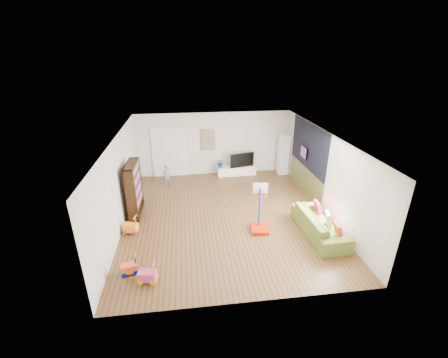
{
  "coord_description": "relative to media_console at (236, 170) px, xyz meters",
  "views": [
    {
      "loc": [
        -1.18,
        -8.56,
        5.07
      ],
      "look_at": [
        0.0,
        0.4,
        1.15
      ],
      "focal_mm": 24.0,
      "sensor_mm": 36.0,
      "label": 1
    }
  ],
  "objects": [
    {
      "name": "ceiling",
      "position": [
        -0.95,
        -3.44,
        2.51
      ],
      "size": [
        6.5,
        7.5,
        0.0
      ],
      "primitive_type": "cube",
      "color": "white",
      "rests_on": "ground"
    },
    {
      "name": "vase_plant",
      "position": [
        -0.71,
        -0.04,
        0.4
      ],
      "size": [
        0.42,
        0.39,
        0.41
      ],
      "primitive_type": "imported",
      "rotation": [
        0.0,
        0.0,
        -0.21
      ],
      "color": "navy",
      "rests_on": "media_console"
    },
    {
      "name": "sofa",
      "position": [
        1.66,
        -4.87,
        0.14
      ],
      "size": [
        0.98,
        2.31,
        0.66
      ],
      "primitive_type": "imported",
      "rotation": [
        0.0,
        0.0,
        1.61
      ],
      "color": "#586E27",
      "rests_on": "ground"
    },
    {
      "name": "wall_back",
      "position": [
        -0.95,
        0.31,
        1.16
      ],
      "size": [
        6.5,
        0.0,
        2.7
      ],
      "primitive_type": "cube",
      "color": "silver",
      "rests_on": "ground"
    },
    {
      "name": "tv",
      "position": [
        0.2,
        0.01,
        0.51
      ],
      "size": [
        1.08,
        0.39,
        0.62
      ],
      "primitive_type": "imported",
      "rotation": [
        0.0,
        0.0,
        0.24
      ],
      "color": "black",
      "rests_on": "media_console"
    },
    {
      "name": "pillow_left",
      "position": [
        1.88,
        -5.49,
        0.33
      ],
      "size": [
        0.15,
        0.4,
        0.39
      ],
      "primitive_type": "cube",
      "rotation": [
        0.0,
        0.0,
        -0.14
      ],
      "color": "red",
      "rests_on": "sofa"
    },
    {
      "name": "media_console",
      "position": [
        0.0,
        0.0,
        0.0
      ],
      "size": [
        1.69,
        0.5,
        0.39
      ],
      "primitive_type": "cube",
      "rotation": [
        0.0,
        0.0,
        0.05
      ],
      "color": "white",
      "rests_on": "ground"
    },
    {
      "name": "basketball_hoop",
      "position": [
        -0.05,
        -4.46,
        0.55
      ],
      "size": [
        0.58,
        0.68,
        1.48
      ],
      "primitive_type": "cube",
      "rotation": [
        0.0,
        0.0,
        -0.12
      ],
      "color": "red",
      "rests_on": "ground"
    },
    {
      "name": "painting_back",
      "position": [
        -1.2,
        0.27,
        1.36
      ],
      "size": [
        0.62,
        0.06,
        0.92
      ],
      "primitive_type": "cube",
      "color": "gold",
      "rests_on": "wall_back"
    },
    {
      "name": "olive_wainscot",
      "position": [
        2.28,
        -2.04,
        0.31
      ],
      "size": [
        0.01,
        3.2,
        1.0
      ],
      "primitive_type": "cube",
      "color": "brown",
      "rests_on": "wall_right"
    },
    {
      "name": "tall_cabinet",
      "position": [
        2.04,
        -0.1,
        0.7
      ],
      "size": [
        0.42,
        0.42,
        1.79
      ],
      "primitive_type": "cube",
      "rotation": [
        0.0,
        0.0,
        0.02
      ],
      "color": "white",
      "rests_on": "ground"
    },
    {
      "name": "floor",
      "position": [
        -0.95,
        -3.44,
        -0.19
      ],
      "size": [
        6.5,
        7.5,
        0.0
      ],
      "primitive_type": "cube",
      "color": "brown",
      "rests_on": "ground"
    },
    {
      "name": "child",
      "position": [
        -2.98,
        -0.72,
        0.23
      ],
      "size": [
        0.38,
        0.34,
        0.86
      ],
      "primitive_type": "imported",
      "rotation": [
        0.0,
        0.0,
        3.68
      ],
      "color": "gray",
      "rests_on": "ground"
    },
    {
      "name": "ride_on_yellow",
      "position": [
        -3.91,
        -4.09,
        0.09
      ],
      "size": [
        0.48,
        0.36,
        0.57
      ],
      "primitive_type": "cube",
      "rotation": [
        0.0,
        0.0,
        -0.26
      ],
      "color": "orange",
      "rests_on": "ground"
    },
    {
      "name": "doorway",
      "position": [
        -2.85,
        0.27,
        0.86
      ],
      "size": [
        1.45,
        0.06,
        2.1
      ],
      "primitive_type": "cube",
      "color": "white",
      "rests_on": "ground"
    },
    {
      "name": "navy_accent",
      "position": [
        2.28,
        -2.04,
        1.66
      ],
      "size": [
        0.01,
        3.2,
        1.7
      ],
      "primitive_type": "cube",
      "color": "black",
      "rests_on": "wall_right"
    },
    {
      "name": "pillow_right",
      "position": [
        1.86,
        -4.19,
        0.33
      ],
      "size": [
        0.12,
        0.38,
        0.38
      ],
      "primitive_type": "cube",
      "rotation": [
        0.0,
        0.0,
        -0.05
      ],
      "color": "#A91835",
      "rests_on": "sofa"
    },
    {
      "name": "pillow_center",
      "position": [
        1.89,
        -4.9,
        0.33
      ],
      "size": [
        0.2,
        0.41,
        0.39
      ],
      "primitive_type": "cube",
      "rotation": [
        0.0,
        0.0,
        -0.27
      ],
      "color": "white",
      "rests_on": "sofa"
    },
    {
      "name": "wall_right",
      "position": [
        2.3,
        -3.44,
        1.16
      ],
      "size": [
        0.0,
        7.5,
        2.7
      ],
      "primitive_type": "cube",
      "color": "silver",
      "rests_on": "ground"
    },
    {
      "name": "artwork_right",
      "position": [
        2.22,
        -1.84,
        1.36
      ],
      "size": [
        0.04,
        0.56,
        0.46
      ],
      "primitive_type": "cube",
      "color": "#7F3F8C",
      "rests_on": "wall_right"
    },
    {
      "name": "ride_on_pink",
      "position": [
        -3.2,
        -6.27,
        0.08
      ],
      "size": [
        0.46,
        0.33,
        0.56
      ],
      "primitive_type": "cube",
      "rotation": [
        0.0,
        0.0,
        -0.18
      ],
      "color": "#CA3B79",
      "rests_on": "ground"
    },
    {
      "name": "ride_on_orange",
      "position": [
        -3.67,
        -5.92,
        0.06
      ],
      "size": [
        0.43,
        0.32,
        0.51
      ],
      "primitive_type": "cube",
      "rotation": [
        0.0,
        0.0,
        0.22
      ],
      "color": "#E65B24",
      "rests_on": "ground"
    },
    {
      "name": "wall_left",
      "position": [
        -4.2,
        -3.44,
        1.16
      ],
      "size": [
        0.0,
        7.5,
        2.7
      ],
      "primitive_type": "cube",
      "color": "silver",
      "rests_on": "ground"
    },
    {
      "name": "wall_front",
      "position": [
        -0.95,
        -7.19,
        1.16
      ],
      "size": [
        6.5,
        0.0,
        2.7
      ],
      "primitive_type": "cube",
      "color": "white",
      "rests_on": "ground"
    },
    {
      "name": "bookshelf",
      "position": [
        -3.88,
        -2.92,
        0.7
      ],
      "size": [
        0.35,
        1.23,
        1.79
      ],
      "primitive_type": "cube",
      "rotation": [
        0.0,
        0.0,
        -0.02
      ],
      "color": "black",
      "rests_on": "ground"
    }
  ]
}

